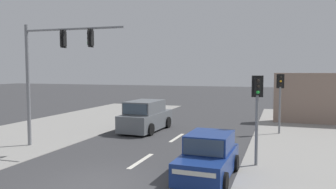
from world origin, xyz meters
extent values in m
plane|color=#3A3A3D|center=(0.00, 0.00, 0.00)|extent=(140.00, 140.00, 0.00)
cube|color=silver|center=(0.00, 3.00, 0.00)|extent=(0.20, 2.40, 0.01)
cube|color=silver|center=(0.00, 8.00, 0.00)|extent=(0.20, 2.40, 0.01)
cube|color=gray|center=(-8.50, 4.00, 0.01)|extent=(8.00, 40.00, 0.02)
cylinder|color=slate|center=(-6.43, 3.80, 3.00)|extent=(0.18, 0.18, 6.00)
cylinder|color=slate|center=(-3.83, 3.90, 5.70)|extent=(5.20, 0.30, 0.11)
cube|color=black|center=(-4.35, 3.88, 5.25)|extent=(0.21, 0.27, 0.68)
cube|color=black|center=(-4.35, 3.88, 5.25)|extent=(0.06, 0.44, 0.84)
sphere|color=black|center=(-4.47, 3.87, 5.47)|extent=(0.13, 0.13, 0.13)
sphere|color=black|center=(-4.47, 3.87, 5.25)|extent=(0.13, 0.13, 0.13)
sphere|color=green|center=(-4.47, 3.87, 5.03)|extent=(0.13, 0.13, 0.13)
cube|color=black|center=(-2.90, 3.93, 5.25)|extent=(0.21, 0.27, 0.68)
cube|color=black|center=(-2.90, 3.93, 5.25)|extent=(0.06, 0.44, 0.84)
sphere|color=black|center=(-3.02, 3.93, 5.47)|extent=(0.13, 0.13, 0.13)
sphere|color=black|center=(-3.02, 3.93, 5.25)|extent=(0.13, 0.13, 0.13)
sphere|color=green|center=(-3.02, 3.93, 5.03)|extent=(0.13, 0.13, 0.13)
cylinder|color=slate|center=(4.58, 3.84, 1.40)|extent=(0.12, 0.12, 2.80)
cube|color=black|center=(4.58, 3.84, 3.14)|extent=(0.30, 0.25, 0.68)
cube|color=black|center=(4.58, 3.84, 3.14)|extent=(0.44, 0.14, 0.84)
sphere|color=black|center=(4.60, 3.72, 3.36)|extent=(0.13, 0.13, 0.13)
sphere|color=black|center=(4.60, 3.72, 3.14)|extent=(0.13, 0.13, 0.13)
sphere|color=green|center=(4.60, 3.72, 2.92)|extent=(0.13, 0.13, 0.13)
cylinder|color=slate|center=(5.43, 11.10, 1.40)|extent=(0.12, 0.12, 2.80)
cube|color=black|center=(5.43, 11.10, 3.14)|extent=(0.28, 0.23, 0.68)
cube|color=black|center=(5.43, 11.10, 3.14)|extent=(0.44, 0.10, 0.84)
sphere|color=black|center=(5.45, 10.98, 3.36)|extent=(0.13, 0.13, 0.13)
sphere|color=orange|center=(5.45, 10.98, 3.14)|extent=(0.13, 0.13, 0.13)
sphere|color=black|center=(5.45, 10.98, 2.92)|extent=(0.13, 0.13, 0.13)
cube|color=navy|center=(3.06, 1.81, 0.51)|extent=(1.69, 3.64, 0.76)
cube|color=navy|center=(3.07, 2.11, 1.21)|extent=(1.53, 1.94, 0.64)
cube|color=#384756|center=(3.05, 1.14, 1.21)|extent=(1.36, 0.10, 0.54)
cube|color=#384756|center=(3.10, 3.08, 1.21)|extent=(1.33, 0.09, 0.51)
cube|color=white|center=(3.02, -0.01, 0.68)|extent=(1.36, 0.08, 0.14)
cylinder|color=black|center=(3.84, 0.68, 0.30)|extent=(0.20, 0.60, 0.60)
cylinder|color=black|center=(2.24, 0.72, 0.30)|extent=(0.20, 0.60, 0.60)
cylinder|color=black|center=(3.89, 2.91, 0.30)|extent=(0.20, 0.60, 0.60)
cylinder|color=black|center=(2.29, 2.95, 0.30)|extent=(0.20, 0.60, 0.60)
cube|color=slate|center=(-2.50, 9.54, 0.64)|extent=(2.01, 4.57, 1.00)
cube|color=slate|center=(-2.50, 9.34, 1.52)|extent=(1.82, 2.76, 0.76)
cube|color=#384756|center=(-2.45, 10.71, 1.52)|extent=(1.58, 0.12, 0.65)
cube|color=#384756|center=(-2.56, 7.97, 1.52)|extent=(1.55, 0.12, 0.61)
cube|color=white|center=(-2.41, 11.81, 0.86)|extent=(1.56, 0.10, 0.14)
cylinder|color=black|center=(-3.36, 10.97, 0.36)|extent=(0.25, 0.73, 0.72)
cylinder|color=black|center=(-1.52, 10.90, 0.36)|extent=(0.25, 0.73, 0.72)
cylinder|color=black|center=(-3.47, 8.18, 0.36)|extent=(0.25, 0.73, 0.72)
cylinder|color=black|center=(-1.63, 8.11, 0.36)|extent=(0.25, 0.73, 0.72)
camera|label=1|loc=(5.38, -9.30, 3.73)|focal=35.00mm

